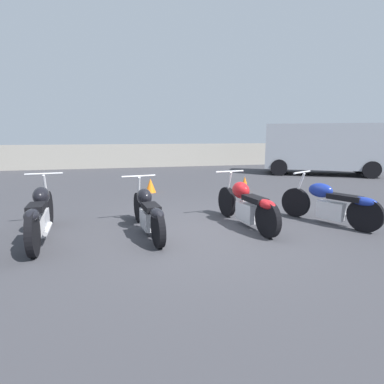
% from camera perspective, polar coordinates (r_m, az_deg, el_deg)
% --- Properties ---
extents(ground_plane, '(60.00, 60.00, 0.00)m').
position_cam_1_polar(ground_plane, '(5.40, 1.36, -7.87)').
color(ground_plane, '#38383D').
extents(fence_back, '(40.00, 0.04, 1.25)m').
position_cam_1_polar(fence_back, '(16.47, -8.81, 6.84)').
color(fence_back, '#9E998E').
rests_on(fence_back, ground_plane).
extents(motorcycle_slot_0, '(0.65, 2.25, 1.04)m').
position_cam_1_polar(motorcycle_slot_0, '(5.57, -26.88, -3.78)').
color(motorcycle_slot_0, black).
rests_on(motorcycle_slot_0, ground_plane).
extents(motorcycle_slot_1, '(0.65, 2.11, 0.96)m').
position_cam_1_polar(motorcycle_slot_1, '(5.34, -8.42, -3.77)').
color(motorcycle_slot_1, black).
rests_on(motorcycle_slot_1, ground_plane).
extents(motorcycle_slot_2, '(0.65, 2.10, 1.00)m').
position_cam_1_polar(motorcycle_slot_2, '(5.80, 10.32, -2.33)').
color(motorcycle_slot_2, black).
rests_on(motorcycle_slot_2, ground_plane).
extents(motorcycle_slot_3, '(1.06, 1.82, 0.99)m').
position_cam_1_polar(motorcycle_slot_3, '(6.43, 24.87, -2.02)').
color(motorcycle_slot_3, black).
rests_on(motorcycle_slot_3, ground_plane).
extents(parked_van, '(5.10, 3.87, 2.20)m').
position_cam_1_polar(parked_van, '(14.47, 23.46, 7.90)').
color(parked_van, '#999EA8').
rests_on(parked_van, ground_plane).
extents(traffic_cone_near, '(0.27, 0.27, 0.47)m').
position_cam_1_polar(traffic_cone_near, '(9.49, 9.99, 1.57)').
color(traffic_cone_near, orange).
rests_on(traffic_cone_near, ground_plane).
extents(traffic_cone_far, '(0.32, 0.32, 0.43)m').
position_cam_1_polar(traffic_cone_far, '(9.21, -7.91, 1.24)').
color(traffic_cone_far, orange).
rests_on(traffic_cone_far, ground_plane).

